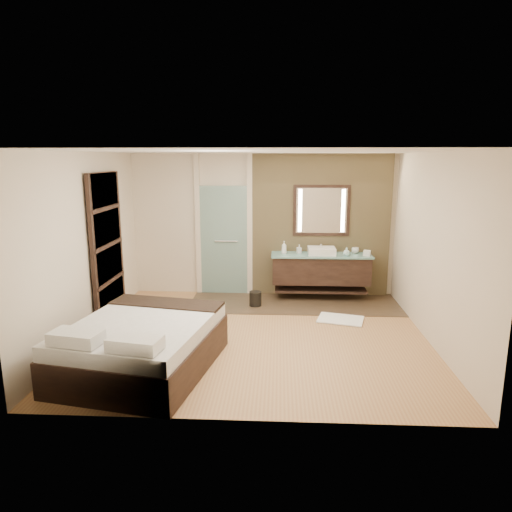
# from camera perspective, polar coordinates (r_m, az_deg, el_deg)

# --- Properties ---
(floor) EXTENTS (5.00, 5.00, 0.00)m
(floor) POSITION_cam_1_polar(r_m,az_deg,el_deg) (6.93, 0.13, -9.98)
(floor) COLOR #AA7247
(floor) RESTS_ON ground
(tile_strip) EXTENTS (3.80, 1.30, 0.01)m
(tile_strip) POSITION_cam_1_polar(r_m,az_deg,el_deg) (8.43, 4.78, -5.90)
(tile_strip) COLOR #3B2E20
(tile_strip) RESTS_ON floor
(stone_wall) EXTENTS (2.60, 0.08, 2.70)m
(stone_wall) POSITION_cam_1_polar(r_m,az_deg,el_deg) (8.75, 8.09, 3.74)
(stone_wall) COLOR tan
(stone_wall) RESTS_ON floor
(vanity) EXTENTS (1.85, 0.55, 0.88)m
(vanity) POSITION_cam_1_polar(r_m,az_deg,el_deg) (8.61, 8.11, -1.62)
(vanity) COLOR black
(vanity) RESTS_ON stone_wall
(mirror_unit) EXTENTS (1.06, 0.04, 0.96)m
(mirror_unit) POSITION_cam_1_polar(r_m,az_deg,el_deg) (8.66, 8.18, 5.65)
(mirror_unit) COLOR black
(mirror_unit) RESTS_ON stone_wall
(frosted_door) EXTENTS (1.10, 0.12, 2.70)m
(frosted_door) POSITION_cam_1_polar(r_m,az_deg,el_deg) (8.81, -4.03, 2.52)
(frosted_door) COLOR silver
(frosted_door) RESTS_ON floor
(shoji_partition) EXTENTS (0.06, 1.20, 2.40)m
(shoji_partition) POSITION_cam_1_polar(r_m,az_deg,el_deg) (7.66, -18.07, 1.00)
(shoji_partition) COLOR black
(shoji_partition) RESTS_ON floor
(bed) EXTENTS (1.95, 2.27, 0.77)m
(bed) POSITION_cam_1_polar(r_m,az_deg,el_deg) (5.98, -14.04, -10.74)
(bed) COLOR black
(bed) RESTS_ON floor
(bath_mat) EXTENTS (0.82, 0.67, 0.02)m
(bath_mat) POSITION_cam_1_polar(r_m,az_deg,el_deg) (7.69, 10.52, -7.78)
(bath_mat) COLOR white
(bath_mat) RESTS_ON floor
(waste_bin) EXTENTS (0.22, 0.22, 0.27)m
(waste_bin) POSITION_cam_1_polar(r_m,az_deg,el_deg) (8.22, -0.07, -5.38)
(waste_bin) COLOR black
(waste_bin) RESTS_ON floor
(tissue_box) EXTENTS (0.15, 0.15, 0.10)m
(tissue_box) POSITION_cam_1_polar(r_m,az_deg,el_deg) (8.55, 13.72, 0.35)
(tissue_box) COLOR silver
(tissue_box) RESTS_ON vanity
(soap_bottle_a) EXTENTS (0.12, 0.12, 0.24)m
(soap_bottle_a) POSITION_cam_1_polar(r_m,az_deg,el_deg) (8.49, 3.52, 1.07)
(soap_bottle_a) COLOR white
(soap_bottle_a) RESTS_ON vanity
(soap_bottle_b) EXTENTS (0.09, 0.09, 0.16)m
(soap_bottle_b) POSITION_cam_1_polar(r_m,az_deg,el_deg) (8.57, 5.41, 0.88)
(soap_bottle_b) COLOR #B2B2B2
(soap_bottle_b) RESTS_ON vanity
(soap_bottle_c) EXTENTS (0.13, 0.13, 0.15)m
(soap_bottle_c) POSITION_cam_1_polar(r_m,az_deg,el_deg) (8.47, 11.25, 0.54)
(soap_bottle_c) COLOR #AAD5D2
(soap_bottle_c) RESTS_ON vanity
(cup) EXTENTS (0.14, 0.14, 0.11)m
(cup) POSITION_cam_1_polar(r_m,az_deg,el_deg) (8.73, 12.29, 0.68)
(cup) COLOR silver
(cup) RESTS_ON vanity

